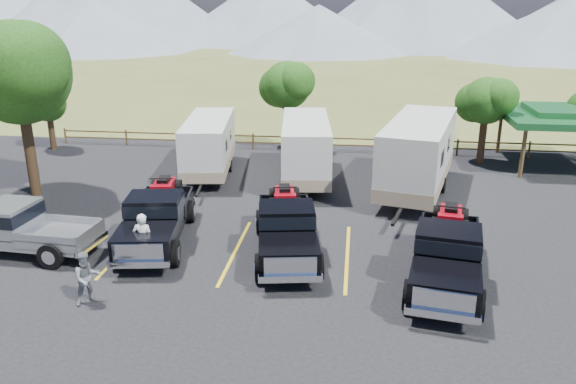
# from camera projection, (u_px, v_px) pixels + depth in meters

# --- Properties ---
(ground) EXTENTS (320.00, 320.00, 0.00)m
(ground) POSITION_uv_depth(u_px,v_px,m) (274.00, 314.00, 16.17)
(ground) COLOR #505D27
(ground) RESTS_ON ground
(asphalt_lot) EXTENTS (44.00, 34.00, 0.04)m
(asphalt_lot) POSITION_uv_depth(u_px,v_px,m) (287.00, 267.00, 18.98)
(asphalt_lot) COLOR black
(asphalt_lot) RESTS_ON ground
(stall_lines) EXTENTS (12.12, 5.50, 0.01)m
(stall_lines) POSITION_uv_depth(u_px,v_px,m) (291.00, 254.00, 19.91)
(stall_lines) COLOR gold
(stall_lines) RESTS_ON asphalt_lot
(tree_big_nw) EXTENTS (5.54, 5.18, 7.84)m
(tree_big_nw) POSITION_uv_depth(u_px,v_px,m) (17.00, 73.00, 24.29)
(tree_big_nw) COLOR black
(tree_big_nw) RESTS_ON ground
(tree_ne_a) EXTENTS (3.11, 2.92, 4.76)m
(tree_ne_a) POSITION_uv_depth(u_px,v_px,m) (486.00, 101.00, 29.98)
(tree_ne_a) COLOR black
(tree_ne_a) RESTS_ON ground
(tree_north) EXTENTS (3.46, 3.24, 5.25)m
(tree_north) POSITION_uv_depth(u_px,v_px,m) (287.00, 85.00, 33.02)
(tree_north) COLOR black
(tree_north) RESTS_ON ground
(tree_nw_small) EXTENTS (2.59, 2.43, 3.85)m
(tree_nw_small) POSITION_uv_depth(u_px,v_px,m) (48.00, 104.00, 33.10)
(tree_nw_small) COLOR black
(tree_nw_small) RESTS_ON ground
(rail_fence) EXTENTS (36.12, 0.12, 1.00)m
(rail_fence) POSITION_uv_depth(u_px,v_px,m) (353.00, 143.00, 33.12)
(rail_fence) COLOR brown
(rail_fence) RESTS_ON ground
(pavilion) EXTENTS (6.20, 6.20, 3.22)m
(pavilion) POSITION_uv_depth(u_px,v_px,m) (563.00, 116.00, 29.73)
(pavilion) COLOR brown
(pavilion) RESTS_ON ground
(mountain_range) EXTENTS (209.00, 71.00, 20.00)m
(mountain_range) POSITION_uv_depth(u_px,v_px,m) (313.00, 4.00, 114.05)
(mountain_range) COLOR slate
(mountain_range) RESTS_ON ground
(rig_left) EXTENTS (2.91, 6.46, 2.08)m
(rig_left) POSITION_uv_depth(u_px,v_px,m) (157.00, 216.00, 20.69)
(rig_left) COLOR black
(rig_left) RESTS_ON asphalt_lot
(rig_center) EXTENTS (2.95, 6.40, 2.06)m
(rig_center) POSITION_uv_depth(u_px,v_px,m) (286.00, 226.00, 19.75)
(rig_center) COLOR black
(rig_center) RESTS_ON asphalt_lot
(rig_right) EXTENTS (3.04, 6.55, 2.10)m
(rig_right) POSITION_uv_depth(u_px,v_px,m) (447.00, 252.00, 17.70)
(rig_right) COLOR black
(rig_right) RESTS_ON asphalt_lot
(trailer_left) EXTENTS (3.00, 8.29, 2.86)m
(trailer_left) POSITION_uv_depth(u_px,v_px,m) (209.00, 145.00, 28.74)
(trailer_left) COLOR silver
(trailer_left) RESTS_ON asphalt_lot
(trailer_center) EXTENTS (2.98, 8.72, 3.01)m
(trailer_center) POSITION_uv_depth(u_px,v_px,m) (306.00, 149.00, 27.67)
(trailer_center) COLOR silver
(trailer_center) RESTS_ON asphalt_lot
(trailer_right) EXTENTS (4.34, 9.80, 3.40)m
(trailer_right) POSITION_uv_depth(u_px,v_px,m) (418.00, 155.00, 25.82)
(trailer_right) COLOR silver
(trailer_right) RESTS_ON asphalt_lot
(pickup_silver) EXTENTS (6.18, 2.46, 1.82)m
(pickup_silver) POSITION_uv_depth(u_px,v_px,m) (15.00, 227.00, 19.75)
(pickup_silver) COLOR gray
(pickup_silver) RESTS_ON asphalt_lot
(person_a) EXTENTS (0.71, 0.48, 1.89)m
(person_a) POSITION_uv_depth(u_px,v_px,m) (143.00, 240.00, 18.70)
(person_a) COLOR silver
(person_a) RESTS_ON asphalt_lot
(person_b) EXTENTS (1.01, 0.99, 1.64)m
(person_b) POSITION_uv_depth(u_px,v_px,m) (87.00, 278.00, 16.43)
(person_b) COLOR slate
(person_b) RESTS_ON asphalt_lot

